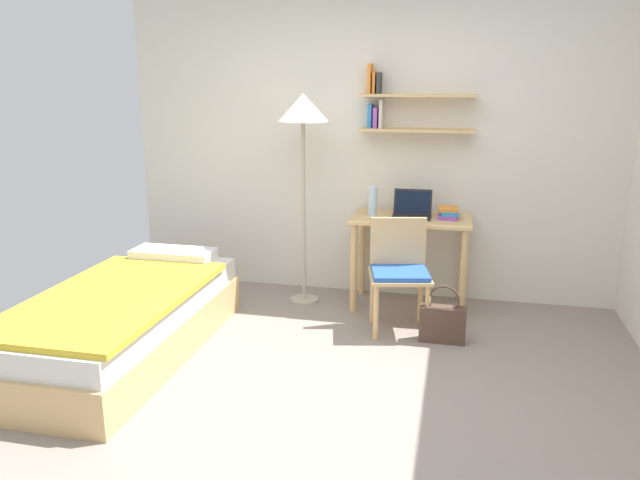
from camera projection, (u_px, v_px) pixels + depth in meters
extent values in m
plane|color=gray|center=(330.00, 401.00, 3.65)|extent=(5.28, 5.28, 0.00)
cube|color=silver|center=(380.00, 146.00, 5.24)|extent=(4.40, 0.05, 2.60)
cube|color=tan|center=(417.00, 130.00, 5.00)|extent=(0.93, 0.22, 0.02)
cube|color=#3384C6|center=(370.00, 116.00, 5.09)|extent=(0.03, 0.13, 0.19)
cube|color=purple|center=(376.00, 118.00, 5.07)|extent=(0.03, 0.15, 0.17)
cube|color=silver|center=(381.00, 114.00, 5.07)|extent=(0.03, 0.13, 0.23)
cube|color=tan|center=(418.00, 95.00, 4.93)|extent=(0.93, 0.22, 0.02)
cube|color=orange|center=(370.00, 79.00, 5.00)|extent=(0.03, 0.17, 0.24)
cube|color=orange|center=(375.00, 83.00, 5.01)|extent=(0.02, 0.15, 0.17)
cube|color=#333338|center=(379.00, 83.00, 4.99)|extent=(0.02, 0.16, 0.17)
cube|color=tan|center=(125.00, 335.00, 4.25)|extent=(0.93, 2.04, 0.28)
cube|color=silver|center=(123.00, 305.00, 4.19)|extent=(0.89, 1.98, 0.16)
cube|color=gold|center=(112.00, 297.00, 4.05)|extent=(0.95, 1.67, 0.04)
cube|color=white|center=(173.00, 255.00, 4.91)|extent=(0.65, 0.28, 0.10)
cube|color=tan|center=(411.00, 219.00, 5.00)|extent=(0.96, 0.53, 0.03)
cylinder|color=tan|center=(354.00, 268.00, 4.98)|extent=(0.06, 0.06, 0.74)
cylinder|color=tan|center=(463.00, 275.00, 4.80)|extent=(0.06, 0.06, 0.74)
cylinder|color=tan|center=(362.00, 254.00, 5.40)|extent=(0.06, 0.06, 0.74)
cylinder|color=tan|center=(463.00, 260.00, 5.21)|extent=(0.06, 0.06, 0.74)
cube|color=tan|center=(400.00, 277.00, 4.57)|extent=(0.52, 0.49, 0.03)
cube|color=blue|center=(400.00, 273.00, 4.56)|extent=(0.48, 0.45, 0.04)
cube|color=tan|center=(398.00, 241.00, 4.69)|extent=(0.42, 0.12, 0.36)
cylinder|color=tan|center=(376.00, 313.00, 4.47)|extent=(0.04, 0.04, 0.42)
cylinder|color=tan|center=(427.00, 313.00, 4.46)|extent=(0.04, 0.04, 0.42)
cylinder|color=tan|center=(373.00, 297.00, 4.79)|extent=(0.04, 0.04, 0.42)
cylinder|color=tan|center=(420.00, 297.00, 4.79)|extent=(0.04, 0.04, 0.42)
cylinder|color=#B2A893|center=(304.00, 300.00, 5.30)|extent=(0.24, 0.24, 0.02)
cylinder|color=#B2A893|center=(304.00, 213.00, 5.10)|extent=(0.03, 0.03, 1.50)
cone|color=silver|center=(303.00, 107.00, 4.88)|extent=(0.41, 0.41, 0.22)
cube|color=black|center=(411.00, 217.00, 4.97)|extent=(0.31, 0.22, 0.01)
cube|color=black|center=(413.00, 202.00, 5.02)|extent=(0.31, 0.05, 0.21)
cube|color=black|center=(413.00, 202.00, 5.02)|extent=(0.28, 0.04, 0.17)
cylinder|color=silver|center=(373.00, 201.00, 5.01)|extent=(0.07, 0.07, 0.24)
cube|color=purple|center=(448.00, 216.00, 4.96)|extent=(0.17, 0.25, 0.03)
cube|color=#3384C6|center=(449.00, 212.00, 4.95)|extent=(0.17, 0.25, 0.03)
cube|color=orange|center=(448.00, 209.00, 4.96)|extent=(0.17, 0.21, 0.02)
cube|color=#4C382D|center=(442.00, 324.00, 4.45)|extent=(0.33, 0.11, 0.27)
torus|color=#4C382D|center=(444.00, 300.00, 4.40)|extent=(0.23, 0.02, 0.23)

